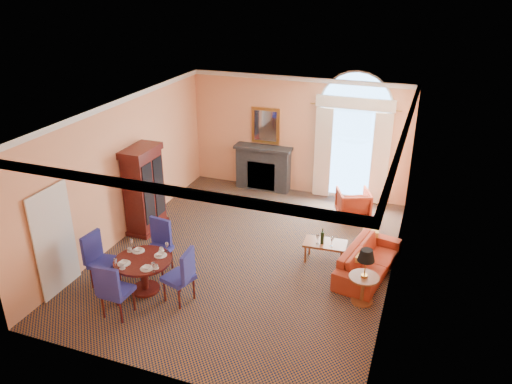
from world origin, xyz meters
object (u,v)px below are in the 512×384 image
(dining_table, at_px, (143,267))
(armchair, at_px, (353,203))
(side_table, at_px, (365,270))
(sofa, at_px, (369,260))
(armoire, at_px, (144,191))
(coffee_table, at_px, (325,244))

(dining_table, height_order, armchair, dining_table)
(dining_table, height_order, side_table, side_table)
(sofa, distance_m, side_table, 1.10)
(dining_table, xyz_separation_m, armchair, (3.20, 4.56, -0.16))
(dining_table, bearing_deg, side_table, 15.01)
(armoire, height_order, side_table, armoire)
(armoire, bearing_deg, sofa, -1.40)
(armoire, bearing_deg, side_table, -12.27)
(armoire, height_order, dining_table, armoire)
(dining_table, distance_m, coffee_table, 3.75)
(sofa, xyz_separation_m, armchair, (-0.75, 2.46, 0.06))
(side_table, bearing_deg, armoire, 167.73)
(sofa, distance_m, coffee_table, 0.95)
(armchair, bearing_deg, coffee_table, 62.65)
(dining_table, height_order, coffee_table, dining_table)
(dining_table, bearing_deg, armoire, 120.49)
(armoire, distance_m, sofa, 5.32)
(side_table, bearing_deg, sofa, 92.78)
(dining_table, relative_size, side_table, 1.00)
(armchair, xyz_separation_m, coffee_table, (-0.18, -2.34, 0.07))
(coffee_table, bearing_deg, armoire, 176.00)
(armoire, distance_m, armchair, 5.12)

